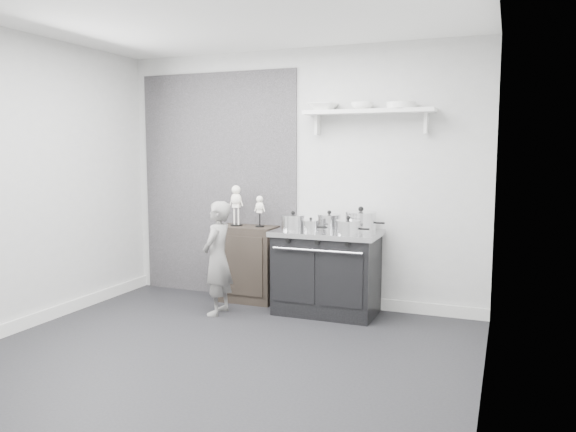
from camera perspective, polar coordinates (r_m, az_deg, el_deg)
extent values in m
plane|color=black|center=(4.67, -7.16, -13.92)|extent=(4.00, 4.00, 0.00)
cube|color=#ADADAA|center=(6.02, 0.90, 3.92)|extent=(4.00, 0.02, 2.70)
cube|color=#ADADAA|center=(2.94, -24.57, 0.49)|extent=(4.00, 0.02, 2.70)
cube|color=#ADADAA|center=(5.63, -25.58, 3.08)|extent=(0.02, 3.60, 2.70)
cube|color=#ADADAA|center=(3.84, 19.74, 1.99)|extent=(0.02, 3.60, 2.70)
cube|color=silver|center=(4.50, -7.68, 20.27)|extent=(4.00, 3.60, 0.02)
cube|color=black|center=(6.41, -7.12, 3.14)|extent=(1.90, 0.02, 2.50)
cube|color=silver|center=(5.93, 10.01, -8.87)|extent=(2.00, 0.03, 0.12)
cube|color=silver|center=(5.82, -24.80, -9.69)|extent=(0.03, 3.60, 0.12)
cube|color=silver|center=(5.67, 8.17, 10.46)|extent=(1.30, 0.26, 0.04)
cube|color=silver|center=(5.88, 3.02, 9.21)|extent=(0.03, 0.12, 0.20)
cube|color=silver|center=(5.63, 13.84, 9.14)|extent=(0.03, 0.12, 0.20)
cube|color=black|center=(5.70, 3.96, -5.93)|extent=(0.99, 0.60, 0.79)
cube|color=silver|center=(5.62, 4.00, -1.73)|extent=(1.05, 0.63, 0.05)
cube|color=black|center=(5.50, 0.64, -6.17)|extent=(0.42, 0.02, 0.52)
cube|color=black|center=(5.35, 5.44, -6.56)|extent=(0.42, 0.02, 0.52)
cylinder|color=silver|center=(5.34, 2.93, -3.53)|extent=(0.89, 0.02, 0.02)
cylinder|color=black|center=(5.44, 0.01, -2.48)|extent=(0.04, 0.03, 0.04)
cylinder|color=black|center=(5.34, 2.98, -2.66)|extent=(0.04, 0.03, 0.04)
cylinder|color=black|center=(5.25, 6.07, -2.84)|extent=(0.04, 0.03, 0.04)
cube|color=black|center=(6.16, -4.13, -4.84)|extent=(0.63, 0.37, 0.82)
imported|color=slate|center=(5.66, -7.17, -4.27)|extent=(0.29, 0.43, 1.14)
cylinder|color=silver|center=(5.61, 0.51, -0.76)|extent=(0.23, 0.23, 0.14)
cylinder|color=silver|center=(5.60, 0.51, 0.03)|extent=(0.24, 0.24, 0.01)
sphere|color=black|center=(5.60, 0.51, 0.31)|extent=(0.04, 0.04, 0.04)
cylinder|color=black|center=(5.56, 1.99, -0.83)|extent=(0.10, 0.02, 0.02)
cylinder|color=silver|center=(5.71, 4.21, -0.67)|extent=(0.23, 0.23, 0.14)
cylinder|color=silver|center=(5.70, 4.21, 0.09)|extent=(0.24, 0.24, 0.01)
sphere|color=black|center=(5.69, 4.22, 0.37)|extent=(0.04, 0.04, 0.04)
cylinder|color=black|center=(5.66, 5.71, -0.74)|extent=(0.10, 0.02, 0.02)
cylinder|color=silver|center=(5.62, 7.40, -0.62)|extent=(0.30, 0.30, 0.18)
cylinder|color=silver|center=(5.61, 7.41, 0.35)|extent=(0.31, 0.31, 0.02)
sphere|color=black|center=(5.60, 7.42, 0.70)|extent=(0.05, 0.05, 0.05)
cylinder|color=black|center=(5.57, 9.30, -0.71)|extent=(0.10, 0.02, 0.02)
cylinder|color=silver|center=(5.36, 6.13, -1.24)|extent=(0.23, 0.23, 0.12)
cylinder|color=silver|center=(5.35, 6.14, -0.51)|extent=(0.24, 0.24, 0.01)
sphere|color=black|center=(5.35, 6.14, -0.21)|extent=(0.04, 0.04, 0.04)
cylinder|color=black|center=(5.32, 7.74, -1.32)|extent=(0.10, 0.02, 0.02)
cylinder|color=silver|center=(5.53, 2.33, -1.09)|extent=(0.16, 0.16, 0.10)
cylinder|color=silver|center=(5.52, 2.33, -0.51)|extent=(0.17, 0.17, 0.01)
sphere|color=black|center=(5.52, 2.33, -0.28)|extent=(0.03, 0.03, 0.03)
cylinder|color=black|center=(5.49, 3.53, -1.15)|extent=(0.10, 0.02, 0.02)
imported|color=white|center=(5.80, 3.59, 10.99)|extent=(0.30, 0.30, 0.07)
imported|color=white|center=(5.69, 7.53, 11.02)|extent=(0.22, 0.22, 0.07)
cylinder|color=silver|center=(5.60, 11.44, 10.96)|extent=(0.28, 0.28, 0.06)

